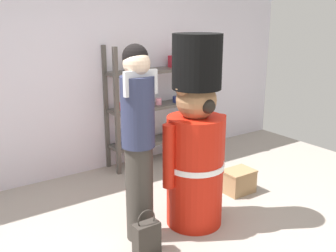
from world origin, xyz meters
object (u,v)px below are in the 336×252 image
(merchandise_shelf, at_px, (158,103))
(teddy_bear_guard, at_px, (195,142))
(person_shopper, at_px, (138,138))
(shopping_bag, at_px, (147,238))
(display_crate, at_px, (238,181))

(merchandise_shelf, relative_size, teddy_bear_guard, 0.88)
(merchandise_shelf, relative_size, person_shopper, 0.92)
(teddy_bear_guard, height_order, person_shopper, teddy_bear_guard)
(merchandise_shelf, bearing_deg, person_shopper, -128.23)
(merchandise_shelf, relative_size, shopping_bag, 3.89)
(merchandise_shelf, xyz_separation_m, shopping_bag, (-1.30, -1.79, -0.64))
(merchandise_shelf, bearing_deg, display_crate, -83.22)
(person_shopper, bearing_deg, teddy_bear_guard, -7.47)
(display_crate, bearing_deg, merchandise_shelf, 96.78)
(teddy_bear_guard, relative_size, person_shopper, 1.04)
(person_shopper, bearing_deg, display_crate, 6.73)
(person_shopper, relative_size, shopping_bag, 4.24)
(shopping_bag, height_order, display_crate, shopping_bag)
(merchandise_shelf, height_order, teddy_bear_guard, teddy_bear_guard)
(teddy_bear_guard, xyz_separation_m, display_crate, (0.82, 0.24, -0.68))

